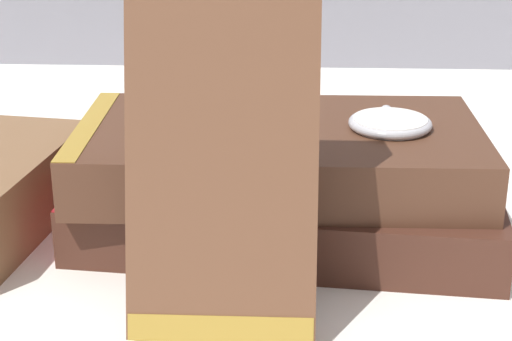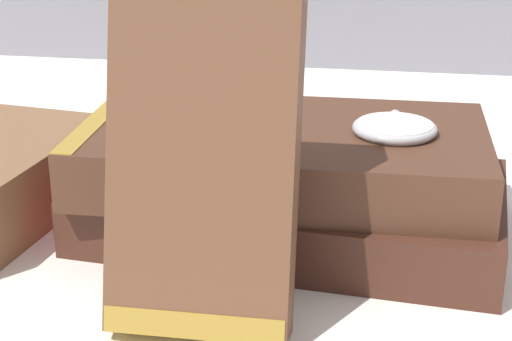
# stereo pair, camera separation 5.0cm
# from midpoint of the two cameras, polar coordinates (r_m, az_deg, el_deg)

# --- Properties ---
(ground_plane) EXTENTS (3.00, 3.00, 0.00)m
(ground_plane) POSITION_cam_midpoint_polar(r_m,az_deg,el_deg) (0.47, -6.58, -6.09)
(ground_plane) COLOR white
(book_flat_bottom) EXTENTS (0.25, 0.15, 0.03)m
(book_flat_bottom) POSITION_cam_midpoint_polar(r_m,az_deg,el_deg) (0.49, -1.37, -2.32)
(book_flat_bottom) COLOR #422319
(book_flat_bottom) RESTS_ON ground_plane
(book_flat_top) EXTENTS (0.22, 0.13, 0.03)m
(book_flat_top) POSITION_cam_midpoint_polar(r_m,az_deg,el_deg) (0.48, -2.11, 1.10)
(book_flat_top) COLOR #4C2D1E
(book_flat_top) RESTS_ON book_flat_bottom
(book_leaning_front) EXTENTS (0.08, 0.06, 0.16)m
(book_leaning_front) POSITION_cam_midpoint_polar(r_m,az_deg,el_deg) (0.38, -5.95, -0.55)
(book_leaning_front) COLOR brown
(book_leaning_front) RESTS_ON ground_plane
(pocket_watch) EXTENTS (0.05, 0.05, 0.01)m
(pocket_watch) POSITION_cam_midpoint_polar(r_m,az_deg,el_deg) (0.47, 5.94, 3.11)
(pocket_watch) COLOR white
(pocket_watch) RESTS_ON book_flat_top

